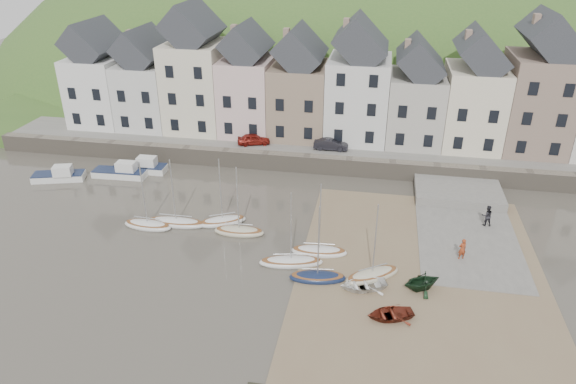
% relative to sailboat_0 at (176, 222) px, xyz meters
% --- Properties ---
extents(ground, '(160.00, 160.00, 0.00)m').
position_rel_sailboat_0_xyz_m(ground, '(9.40, -3.93, -0.26)').
color(ground, '#494339').
rests_on(ground, ground).
extents(quay_land, '(90.00, 30.00, 1.50)m').
position_rel_sailboat_0_xyz_m(quay_land, '(9.40, 28.07, 0.49)').
color(quay_land, '#3C6127').
rests_on(quay_land, ground).
extents(quay_street, '(70.00, 7.00, 0.10)m').
position_rel_sailboat_0_xyz_m(quay_street, '(9.40, 16.57, 1.29)').
color(quay_street, slate).
rests_on(quay_street, quay_land).
extents(seawall, '(70.00, 1.20, 1.80)m').
position_rel_sailboat_0_xyz_m(seawall, '(9.40, 13.07, 0.64)').
color(seawall, slate).
rests_on(seawall, ground).
extents(beach, '(18.00, 26.00, 0.06)m').
position_rel_sailboat_0_xyz_m(beach, '(20.40, -3.93, -0.23)').
color(beach, '#7A634A').
rests_on(beach, ground).
extents(slipway, '(8.00, 18.00, 0.12)m').
position_rel_sailboat_0_xyz_m(slipway, '(24.40, 4.07, -0.20)').
color(slipway, slate).
rests_on(slipway, ground).
extents(hillside, '(134.40, 84.00, 84.00)m').
position_rel_sailboat_0_xyz_m(hillside, '(4.40, 56.06, -18.25)').
color(hillside, '#3C6127').
rests_on(hillside, ground).
extents(townhouse_terrace, '(61.05, 8.00, 13.93)m').
position_rel_sailboat_0_xyz_m(townhouse_terrace, '(11.16, 20.07, 7.07)').
color(townhouse_terrace, silver).
rests_on(townhouse_terrace, quay_land).
extents(sailboat_0, '(5.27, 1.57, 6.32)m').
position_rel_sailboat_0_xyz_m(sailboat_0, '(0.00, 0.00, 0.00)').
color(sailboat_0, silver).
rests_on(sailboat_0, ground).
extents(sailboat_1, '(4.35, 1.74, 6.32)m').
position_rel_sailboat_0_xyz_m(sailboat_1, '(-2.24, -0.87, 0.00)').
color(sailboat_1, silver).
rests_on(sailboat_1, ground).
extents(sailboat_2, '(4.31, 1.71, 6.32)m').
position_rel_sailboat_0_xyz_m(sailboat_2, '(5.71, -0.45, 0.01)').
color(sailboat_2, beige).
rests_on(sailboat_2, ground).
extents(sailboat_3, '(4.35, 3.22, 6.32)m').
position_rel_sailboat_0_xyz_m(sailboat_3, '(3.86, 0.91, 0.01)').
color(sailboat_3, silver).
rests_on(sailboat_3, ground).
extents(sailboat_4, '(5.08, 2.44, 6.32)m').
position_rel_sailboat_0_xyz_m(sailboat_4, '(10.75, -4.08, 0.00)').
color(sailboat_4, silver).
rests_on(sailboat_4, ground).
extents(sailboat_5, '(4.31, 2.06, 6.32)m').
position_rel_sailboat_0_xyz_m(sailboat_5, '(12.98, -5.66, 0.01)').
color(sailboat_5, '#141F3F').
rests_on(sailboat_5, ground).
extents(sailboat_6, '(4.54, 1.84, 6.32)m').
position_rel_sailboat_0_xyz_m(sailboat_6, '(12.66, -2.27, 0.00)').
color(sailboat_6, silver).
rests_on(sailboat_6, ground).
extents(sailboat_7, '(4.49, 3.70, 6.32)m').
position_rel_sailboat_0_xyz_m(sailboat_7, '(16.89, -4.70, 0.00)').
color(sailboat_7, beige).
rests_on(sailboat_7, ground).
extents(motorboat_0, '(5.51, 1.89, 1.70)m').
position_rel_sailboat_0_xyz_m(motorboat_0, '(-7.55, 9.86, 0.32)').
color(motorboat_0, silver).
rests_on(motorboat_0, ground).
extents(motorboat_1, '(5.31, 3.07, 1.70)m').
position_rel_sailboat_0_xyz_m(motorboat_1, '(-14.84, 6.37, 0.32)').
color(motorboat_1, silver).
rests_on(motorboat_1, ground).
extents(motorboat_2, '(5.55, 1.94, 1.70)m').
position_rel_sailboat_0_xyz_m(motorboat_2, '(-9.08, 8.26, 0.32)').
color(motorboat_2, silver).
rests_on(motorboat_2, ground).
extents(rowboat_white, '(3.94, 3.36, 0.69)m').
position_rel_sailboat_0_xyz_m(rowboat_white, '(16.29, -6.15, 0.15)').
color(rowboat_white, white).
rests_on(rowboat_white, beach).
extents(rowboat_green, '(3.55, 3.40, 1.45)m').
position_rel_sailboat_0_xyz_m(rowboat_green, '(20.33, -5.54, 0.52)').
color(rowboat_green, black).
rests_on(rowboat_green, beach).
extents(rowboat_red, '(3.62, 3.07, 0.64)m').
position_rel_sailboat_0_xyz_m(rowboat_red, '(18.20, -8.99, 0.12)').
color(rowboat_red, maroon).
rests_on(rowboat_red, beach).
extents(person_red, '(0.75, 0.63, 1.74)m').
position_rel_sailboat_0_xyz_m(person_red, '(23.51, -1.11, 0.73)').
color(person_red, '#96381B').
rests_on(person_red, slipway).
extents(person_dark, '(1.00, 0.83, 1.86)m').
position_rel_sailboat_0_xyz_m(person_dark, '(26.14, 4.53, 0.79)').
color(person_dark, black).
rests_on(person_dark, slipway).
extents(car_left, '(3.81, 2.45, 1.21)m').
position_rel_sailboat_0_xyz_m(car_left, '(3.11, 15.57, 1.94)').
color(car_left, maroon).
rests_on(car_left, quay_street).
extents(car_right, '(3.67, 1.29, 1.21)m').
position_rel_sailboat_0_xyz_m(car_right, '(11.60, 15.57, 1.94)').
color(car_right, black).
rests_on(car_right, quay_street).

